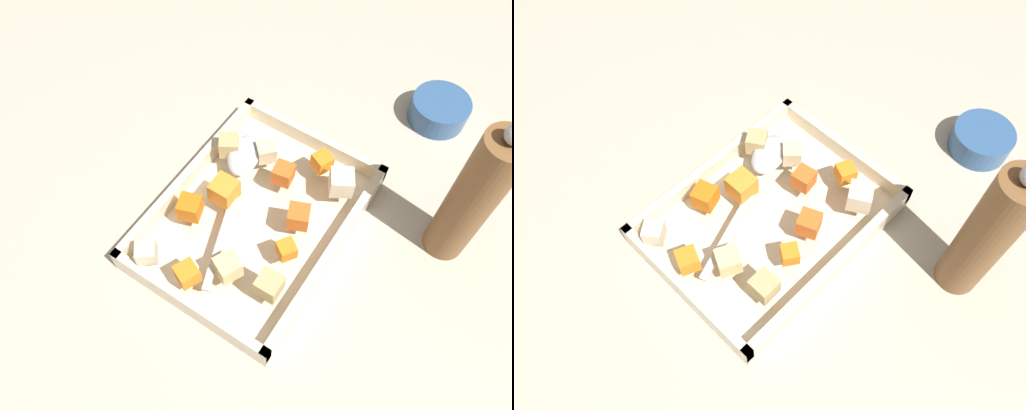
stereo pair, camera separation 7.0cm
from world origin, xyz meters
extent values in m
plane|color=#BCB29E|center=(0.00, 0.00, 0.00)|extent=(4.00, 4.00, 0.00)
cube|color=beige|center=(0.01, 0.02, 0.01)|extent=(0.33, 0.25, 0.01)
cube|color=beige|center=(0.01, -0.10, 0.03)|extent=(0.33, 0.01, 0.03)
cube|color=beige|center=(0.01, 0.13, 0.03)|extent=(0.33, 0.01, 0.03)
cube|color=beige|center=(-0.15, 0.02, 0.03)|extent=(0.01, 0.25, 0.03)
cube|color=beige|center=(0.17, 0.02, 0.03)|extent=(0.01, 0.25, 0.03)
cube|color=orange|center=(0.05, 0.09, 0.05)|extent=(0.03, 0.03, 0.02)
cube|color=orange|center=(0.15, 0.00, 0.06)|extent=(0.03, 0.03, 0.03)
cube|color=orange|center=(0.02, -0.03, 0.06)|extent=(0.03, 0.03, 0.03)
cube|color=orange|center=(-0.05, 0.02, 0.06)|extent=(0.03, 0.03, 0.03)
cube|color=orange|center=(-0.10, 0.06, 0.06)|extent=(0.03, 0.03, 0.02)
cube|color=orange|center=(0.07, -0.06, 0.06)|extent=(0.04, 0.04, 0.03)
cube|color=orange|center=(0.00, 0.08, 0.06)|extent=(0.04, 0.04, 0.03)
cube|color=beige|center=(-0.07, -0.02, 0.06)|extent=(0.04, 0.04, 0.03)
cube|color=tan|center=(0.11, 0.10, 0.06)|extent=(0.03, 0.03, 0.03)
cube|color=tan|center=(-0.05, -0.07, 0.06)|extent=(0.04, 0.04, 0.03)
cube|color=#E0CC89|center=(0.11, 0.04, 0.06)|extent=(0.04, 0.04, 0.03)
cube|color=beige|center=(0.15, -0.06, 0.06)|extent=(0.04, 0.04, 0.03)
cube|color=beige|center=(-0.08, 0.10, 0.06)|extent=(0.04, 0.04, 0.03)
ellipsoid|color=silver|center=(-0.05, -0.05, 0.05)|extent=(0.09, 0.07, 0.02)
cube|color=silver|center=(0.07, 0.00, 0.05)|extent=(0.17, 0.07, 0.01)
cylinder|color=brown|center=(-0.11, 0.26, 0.12)|extent=(0.06, 0.06, 0.23)
cylinder|color=#33598C|center=(-0.32, 0.15, 0.02)|extent=(0.09, 0.09, 0.04)
camera|label=1|loc=(0.32, 0.22, 0.66)|focal=36.07mm
camera|label=2|loc=(0.27, 0.27, 0.66)|focal=36.07mm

